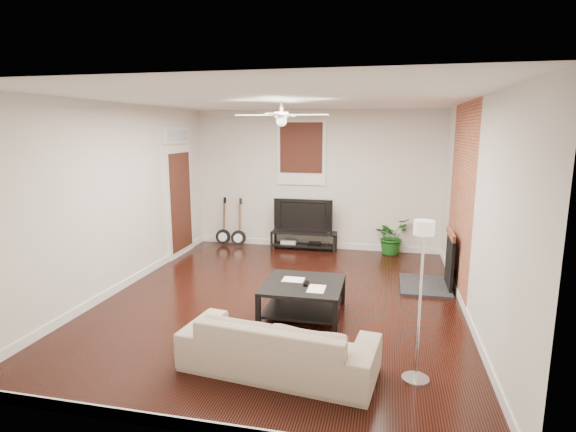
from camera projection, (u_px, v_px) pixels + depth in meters
name	position (u px, v px, depth m)	size (l,w,h in m)	color
room	(282.00, 204.00, 6.24)	(5.01, 6.01, 2.81)	black
brick_accent	(461.00, 199.00, 6.67)	(0.02, 2.20, 2.80)	#A34834
fireplace	(436.00, 259.00, 6.91)	(0.80, 1.10, 0.92)	black
window_back	(301.00, 153.00, 9.05)	(1.00, 0.06, 1.30)	#35140E
door_left	(180.00, 191.00, 8.62)	(0.08, 1.00, 2.50)	white
tv_stand	(304.00, 241.00, 9.18)	(1.32, 0.35, 0.37)	black
tv	(304.00, 215.00, 9.10)	(1.18, 0.16, 0.68)	black
coffee_table	(303.00, 299.00, 5.95)	(1.02, 1.02, 0.43)	black
sofa	(279.00, 344.00, 4.54)	(1.96, 0.77, 0.57)	tan
floor_lamp	(420.00, 303.00, 4.25)	(0.26, 0.26, 1.60)	silver
potted_plant	(391.00, 236.00, 8.81)	(0.65, 0.56, 0.72)	#195618
guitar_left	(223.00, 222.00, 9.46)	(0.31, 0.22, 1.01)	black
guitar_right	(238.00, 223.00, 9.35)	(0.31, 0.22, 1.01)	black
ceiling_fan	(282.00, 115.00, 6.02)	(1.24, 1.24, 0.32)	white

